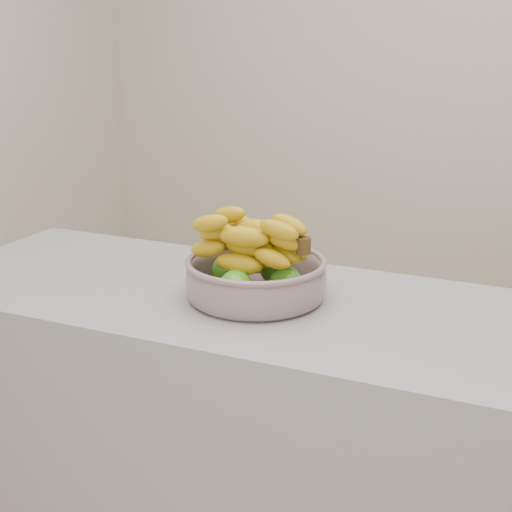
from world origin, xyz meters
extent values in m
cube|color=beige|center=(0.00, 2.00, 1.35)|extent=(4.00, 0.05, 2.70)
cube|color=gray|center=(0.00, -0.18, 0.45)|extent=(2.00, 0.60, 0.90)
cylinder|color=#99A2B8|center=(-0.18, -0.18, 0.91)|extent=(0.27, 0.27, 0.01)
torus|color=#99A2B8|center=(-0.18, -0.18, 0.99)|extent=(0.32, 0.32, 0.01)
sphere|color=#469F1B|center=(-0.19, -0.25, 0.95)|extent=(0.07, 0.07, 0.07)
sphere|color=#469F1B|center=(-0.10, -0.19, 0.95)|extent=(0.07, 0.07, 0.07)
sphere|color=#469F1B|center=(-0.16, -0.10, 0.95)|extent=(0.07, 0.07, 0.07)
sphere|color=#469F1B|center=(-0.26, -0.16, 0.95)|extent=(0.07, 0.07, 0.07)
ellipsoid|color=yellow|center=(-0.20, -0.22, 0.99)|extent=(0.20, 0.06, 0.05)
ellipsoid|color=yellow|center=(-0.19, -0.17, 0.99)|extent=(0.21, 0.08, 0.05)
ellipsoid|color=yellow|center=(-0.18, -0.12, 0.99)|extent=(0.21, 0.10, 0.05)
ellipsoid|color=yellow|center=(-0.18, -0.20, 1.03)|extent=(0.20, 0.05, 0.05)
ellipsoid|color=yellow|center=(-0.17, -0.15, 1.03)|extent=(0.20, 0.12, 0.05)
ellipsoid|color=yellow|center=(-0.17, -0.18, 1.06)|extent=(0.21, 0.08, 0.05)
ellipsoid|color=yellow|center=(-0.18, -0.23, 1.06)|extent=(0.20, 0.06, 0.05)
cylinder|color=#402F14|center=(-0.06, -0.20, 1.04)|extent=(0.03, 0.03, 0.04)
camera|label=1|loc=(0.44, -1.57, 1.48)|focal=50.00mm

